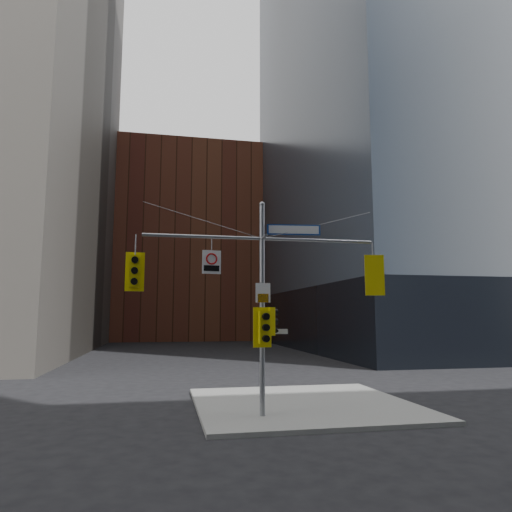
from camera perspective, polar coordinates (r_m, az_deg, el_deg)
name	(u,v)px	position (r m, az deg, el deg)	size (l,w,h in m)	color
ground	(277,436)	(13.85, 2.68, -21.60)	(160.00, 160.00, 0.00)	black
sidewalk_corner	(303,404)	(18.13, 5.91, -17.95)	(8.00, 8.00, 0.15)	gray
podium_ne	(455,319)	(54.81, 23.60, -7.25)	(36.40, 36.40, 6.00)	black
brick_midrise	(187,247)	(71.90, -8.64, 1.11)	(26.00, 20.00, 28.00)	brown
signal_assembly	(262,285)	(15.41, 0.78, -3.62)	(8.00, 0.80, 7.30)	gray
traffic_light_west_arm	(135,271)	(15.14, -14.92, -1.85)	(0.61, 0.49, 1.27)	#D9C60B
traffic_light_east_arm	(373,276)	(16.76, 14.44, -2.38)	(0.68, 0.61, 1.43)	#D9C60B
traffic_light_pole_side	(271,321)	(15.46, 1.94, -8.17)	(0.41, 0.35, 0.94)	#D9C60B
traffic_light_pole_front	(264,327)	(15.12, 1.00, -8.91)	(0.63, 0.53, 1.32)	#D9C60B
street_sign_blade	(294,230)	(15.93, 4.74, 3.29)	(1.87, 0.25, 0.36)	navy
regulatory_sign_arm	(212,261)	(15.19, -5.57, -0.66)	(0.63, 0.13, 0.79)	silver
regulatory_sign_pole	(263,293)	(15.28, 0.88, -4.69)	(0.50, 0.08, 0.65)	silver
street_blade_ew	(275,331)	(15.49, 2.44, -9.41)	(0.83, 0.13, 0.17)	silver
street_blade_ns	(259,328)	(15.83, 0.44, -9.01)	(0.08, 0.76, 0.15)	#145926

